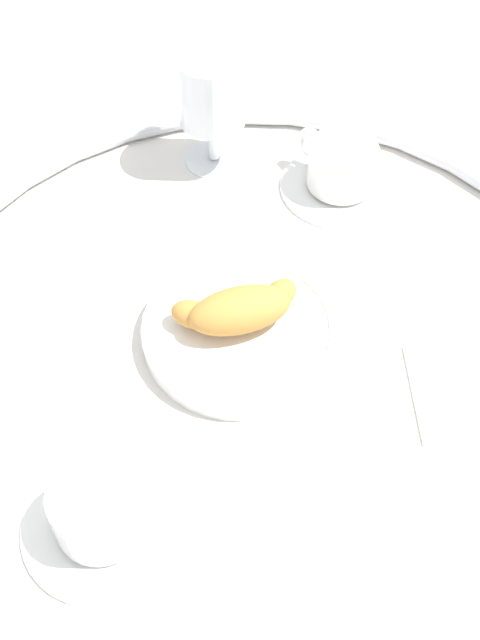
% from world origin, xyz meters
% --- Properties ---
extents(ground_plane, '(2.20, 2.20, 0.00)m').
position_xyz_m(ground_plane, '(0.00, 0.00, 0.00)').
color(ground_plane, silver).
extents(table_chrome_rim, '(0.73, 0.73, 0.02)m').
position_xyz_m(table_chrome_rim, '(0.00, 0.00, 0.01)').
color(table_chrome_rim, silver).
rests_on(table_chrome_rim, ground_plane).
extents(pastry_plate, '(0.19, 0.19, 0.02)m').
position_xyz_m(pastry_plate, '(-0.01, 0.02, 0.01)').
color(pastry_plate, white).
rests_on(pastry_plate, ground_plane).
extents(croissant_large, '(0.13, 0.08, 0.04)m').
position_xyz_m(croissant_large, '(-0.01, 0.02, 0.04)').
color(croissant_large, '#CC893D').
rests_on(croissant_large, pastry_plate).
extents(coffee_cup_near, '(0.14, 0.14, 0.06)m').
position_xyz_m(coffee_cup_near, '(-0.14, -0.17, 0.03)').
color(coffee_cup_near, white).
rests_on(coffee_cup_near, ground_plane).
extents(coffee_cup_far, '(0.14, 0.14, 0.06)m').
position_xyz_m(coffee_cup_far, '(0.11, 0.23, 0.03)').
color(coffee_cup_far, white).
rests_on(coffee_cup_far, ground_plane).
extents(juice_glass_left, '(0.08, 0.08, 0.14)m').
position_xyz_m(juice_glass_left, '(-0.03, 0.28, 0.09)').
color(juice_glass_left, white).
rests_on(juice_glass_left, ground_plane).
extents(folded_napkin, '(0.11, 0.11, 0.01)m').
position_xyz_m(folded_napkin, '(0.20, -0.06, 0.00)').
color(folded_napkin, silver).
rests_on(folded_napkin, ground_plane).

